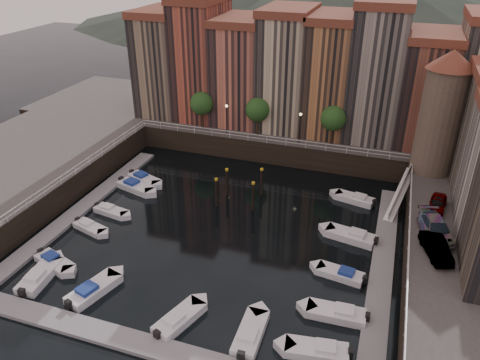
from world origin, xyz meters
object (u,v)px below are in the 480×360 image
at_px(mooring_pilings, 240,189).
at_px(boat_left_0, 54,262).
at_px(boat_left_2, 111,211).
at_px(car_b, 436,249).
at_px(corner_tower, 442,111).
at_px(boat_left_1, 90,227).
at_px(gangway, 400,192).
at_px(car_c, 436,229).
at_px(car_a, 437,204).

distance_m(mooring_pilings, boat_left_0, 20.82).
height_order(boat_left_2, car_b, car_b).
xyz_separation_m(mooring_pilings, car_b, (20.32, -8.10, 2.08)).
height_order(corner_tower, boat_left_1, corner_tower).
bearing_deg(boat_left_2, gangway, 30.42).
xyz_separation_m(boat_left_1, car_c, (33.13, 5.52, 3.48)).
distance_m(mooring_pilings, boat_left_2, 14.46).
relative_size(corner_tower, boat_left_1, 3.27).
height_order(mooring_pilings, car_b, car_b).
bearing_deg(boat_left_1, car_a, 33.12).
relative_size(gangway, boat_left_1, 1.97).
height_order(boat_left_1, boat_left_2, boat_left_2).
bearing_deg(mooring_pilings, car_c, -14.00).
bearing_deg(car_c, car_b, -105.94).
xyz_separation_m(boat_left_2, car_c, (32.86, 2.04, 3.47)).
bearing_deg(boat_left_1, car_b, 19.97).
relative_size(mooring_pilings, boat_left_0, 0.96).
relative_size(boat_left_1, car_c, 0.77).
height_order(corner_tower, gangway, corner_tower).
height_order(boat_left_2, car_a, car_a).
relative_size(corner_tower, car_b, 3.10).
distance_m(corner_tower, mooring_pilings, 23.65).
relative_size(boat_left_0, car_a, 1.23).
bearing_deg(gangway, car_c, -72.01).
bearing_deg(gangway, car_a, -53.13).
bearing_deg(car_c, mooring_pilings, 150.52).
height_order(gangway, boat_left_2, gangway).
bearing_deg(corner_tower, car_b, -89.41).
height_order(boat_left_1, car_a, car_a).
bearing_deg(car_b, mooring_pilings, 139.26).
distance_m(gangway, car_b, 13.07).
bearing_deg(boat_left_2, boat_left_0, -80.42).
distance_m(car_a, car_c, 5.01).
bearing_deg(car_c, car_a, 70.94).
height_order(corner_tower, boat_left_2, corner_tower).
relative_size(corner_tower, mooring_pilings, 3.09).
distance_m(gangway, boat_left_2, 31.98).
xyz_separation_m(gangway, mooring_pilings, (-17.24, -4.47, -0.27)).
distance_m(mooring_pilings, boat_left_1, 16.66).
xyz_separation_m(car_b, car_c, (0.02, 3.02, 0.07)).
bearing_deg(mooring_pilings, gangway, 14.55).
bearing_deg(boat_left_1, boat_left_0, -71.09).
distance_m(corner_tower, car_c, 15.44).
bearing_deg(boat_left_2, boat_left_1, -85.31).
bearing_deg(mooring_pilings, corner_tower, 24.02).
relative_size(corner_tower, car_a, 3.62).
xyz_separation_m(car_a, car_c, (-0.31, -5.00, 0.15)).
relative_size(boat_left_2, car_b, 0.96).
relative_size(mooring_pilings, car_b, 1.01).
height_order(mooring_pilings, boat_left_0, mooring_pilings).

